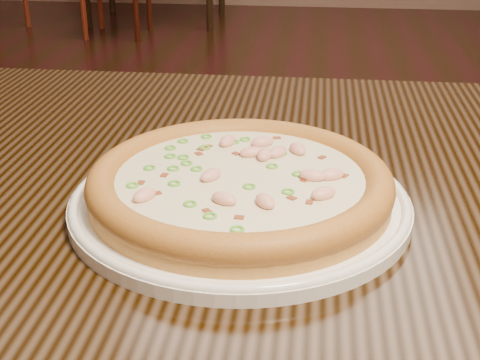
# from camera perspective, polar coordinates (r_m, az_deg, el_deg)

# --- Properties ---
(ground) EXTENTS (9.00, 9.00, 0.00)m
(ground) POSITION_cam_1_polar(r_m,az_deg,el_deg) (1.65, 5.70, -14.37)
(ground) COLOR black
(hero_table) EXTENTS (1.20, 0.80, 0.75)m
(hero_table) POSITION_cam_1_polar(r_m,az_deg,el_deg) (0.72, 10.09, -8.14)
(hero_table) COLOR black
(hero_table) RESTS_ON ground
(plate) EXTENTS (0.32, 0.32, 0.02)m
(plate) POSITION_cam_1_polar(r_m,az_deg,el_deg) (0.62, -0.00, -1.77)
(plate) COLOR white
(plate) RESTS_ON hero_table
(pizza) EXTENTS (0.28, 0.28, 0.03)m
(pizza) POSITION_cam_1_polar(r_m,az_deg,el_deg) (0.62, 0.02, -0.24)
(pizza) COLOR gold
(pizza) RESTS_ON plate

